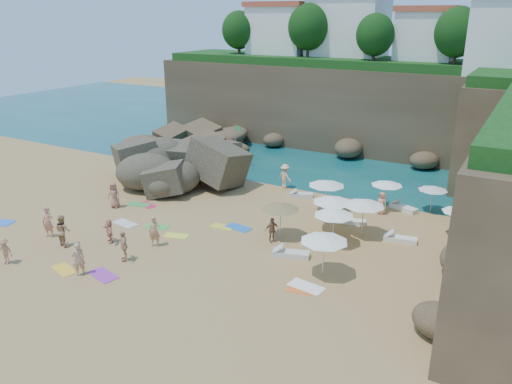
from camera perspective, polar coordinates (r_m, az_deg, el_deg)
The scene contains 49 objects.
ground at distance 31.45m, azimuth -5.90°, elevation -4.43°, with size 120.00×120.00×0.00m, color tan.
seawater at distance 57.30m, azimuth 11.75°, elevation 6.36°, with size 120.00×120.00×0.00m, color #0C4751.
cliff_back at distance 51.25m, azimuth 12.41°, elevation 9.34°, with size 44.00×8.00×8.00m, color brown.
rock_promontory at distance 49.81m, azimuth -5.65°, elevation 4.69°, with size 12.00×7.00×2.00m, color brown, non-canonical shape.
clifftop_buildings at distance 51.00m, azimuth 14.38°, elevation 17.35°, with size 28.48×9.48×7.00m.
clifftop_trees at distance 44.47m, azimuth 14.40°, elevation 17.11°, with size 35.60×23.82×4.40m.
marina_masts at distance 63.60m, azimuth -2.53°, elevation 10.79°, with size 3.10×0.10×6.00m.
rock_outcrop at distance 40.63m, azimuth -9.57°, elevation 1.04°, with size 8.26×6.20×3.30m, color brown, non-canonical shape.
flag_pole at distance 43.85m, azimuth -2.22°, elevation 5.94°, with size 0.71×0.29×3.75m.
parasol_0 at distance 30.87m, azimuth 8.71°, elevation -0.84°, with size 2.41×2.41×2.27m.
parasol_1 at distance 35.33m, azimuth 14.74°, elevation 1.00°, with size 2.15×2.15×2.04m.
parasol_2 at distance 35.73m, azimuth 19.58°, elevation 0.43°, with size 1.96×1.96×1.86m.
parasol_3 at distance 30.45m, azimuth 12.25°, elevation -1.20°, with size 2.50×2.50×2.37m.
parasol_4 at distance 30.04m, azimuth 27.01°, elevation -4.23°, with size 1.97×1.97×1.86m.
parasol_5 at distance 33.70m, azimuth 8.07°, elevation 1.04°, with size 2.46×2.46×2.32m.
parasol_6 at distance 29.65m, azimuth 2.83°, elevation -1.65°, with size 2.32×2.32×2.20m.
parasol_7 at distance 32.27m, azimuth 22.20°, elevation -1.87°, with size 2.01×2.01×1.90m.
parasol_8 at distance 31.63m, azimuth 8.72°, elevation -1.04°, with size 1.98×1.98×1.88m.
parasol_9 at distance 29.01m, azimuth 8.91°, elevation -2.35°, with size 2.34×2.34×2.21m.
parasol_11 at distance 25.46m, azimuth 7.80°, elevation -5.24°, with size 2.46×2.46×2.33m.
lounger_0 at distance 37.15m, azimuth 5.21°, elevation -0.33°, with size 1.69×0.56×0.26m, color silver.
lounger_1 at distance 35.94m, azimuth 16.51°, elevation -1.76°, with size 1.97×0.66×0.31m, color white.
lounger_2 at distance 32.85m, azimuth 10.89°, elevation -3.35°, with size 1.77×0.59×0.27m, color white.
lounger_3 at distance 34.12m, azimuth 9.17°, elevation -2.34°, with size 1.87×0.62×0.29m, color silver.
lounger_4 at distance 31.00m, azimuth 16.16°, elevation -5.21°, with size 1.92×0.64×0.30m, color white.
lounger_5 at distance 28.10m, azimuth 4.02°, elevation -7.08°, with size 2.04×0.68×0.32m, color silver.
towel_2 at distance 28.61m, azimuth -21.06°, elevation -8.27°, with size 1.59×0.80×0.03m, color yellow.
towel_3 at distance 32.49m, azimuth -11.30°, elevation -3.89°, with size 1.51×0.75×0.03m, color green.
towel_4 at distance 30.97m, azimuth -9.12°, elevation -4.95°, with size 1.48×0.74×0.03m, color #E3E93D.
towel_5 at distance 33.41m, azimuth -14.73°, elevation -3.48°, with size 1.68×0.84×0.03m, color silver.
towel_6 at distance 27.39m, azimuth -17.06°, elevation -9.06°, with size 1.75×0.87×0.03m, color purple.
towel_7 at distance 36.25m, azimuth -12.38°, elevation -1.44°, with size 1.52×0.76×0.03m, color #D6254F.
towel_8 at distance 31.72m, azimuth -2.02°, elevation -4.09°, with size 1.69×0.85×0.03m, color blue.
towel_10 at distance 25.06m, azimuth 5.34°, elevation -11.05°, with size 1.59×0.79×0.03m, color orange.
towel_11 at distance 36.45m, azimuth -13.24°, elevation -1.39°, with size 1.56×0.78×0.03m, color green.
towel_12 at distance 31.90m, azimuth -3.86°, elevation -3.98°, with size 1.54×0.77×0.03m, color gold.
towel_13 at distance 25.32m, azimuth 5.76°, elevation -10.71°, with size 1.79×0.90×0.03m, color white.
person_stand_0 at distance 32.60m, azimuth -22.68°, elevation -3.19°, with size 0.70×0.46×1.93m, color tan.
person_stand_1 at distance 31.10m, azimuth -21.21°, elevation -4.12°, with size 0.92×0.72×1.89m, color tan.
person_stand_2 at distance 38.63m, azimuth 3.34°, elevation 1.81°, with size 1.24×0.51×1.92m, color #EFC688.
person_stand_3 at distance 29.56m, azimuth 1.83°, elevation -4.35°, with size 0.89×0.37×1.52m, color #8F6147.
person_stand_4 at distance 34.64m, azimuth 14.16°, elevation -1.24°, with size 0.76×0.41×1.55m, color tan.
person_stand_5 at distance 44.16m, azimuth -7.98°, elevation 3.62°, with size 1.34×0.38×1.44m, color #A97654.
person_stand_6 at distance 27.44m, azimuth -19.65°, elevation -7.21°, with size 0.66×0.43×1.81m, color tan.
person_lie_0 at distance 30.43m, azimuth -26.66°, elevation -7.02°, with size 0.95×1.48×0.39m, color tan.
person_lie_1 at distance 28.53m, azimuth -14.76°, elevation -7.18°, with size 1.00×1.71×0.42m, color #DDAC7D.
person_lie_2 at distance 36.27m, azimuth -15.82°, elevation -1.35°, with size 0.87×1.79×0.48m, color #AA6955.
person_lie_3 at distance 30.93m, azimuth -16.34°, elevation -5.21°, with size 1.32×1.42×0.38m, color #E18E76.
person_lie_4 at distance 29.81m, azimuth -11.43°, elevation -5.69°, with size 0.66×1.80×0.43m, color tan.
Camera 1 is at (16.90, -23.24, 12.77)m, focal length 35.00 mm.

